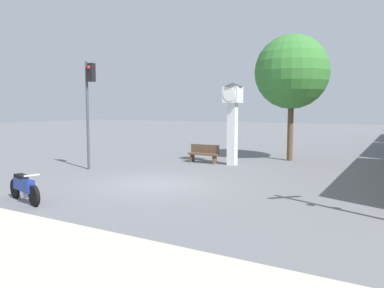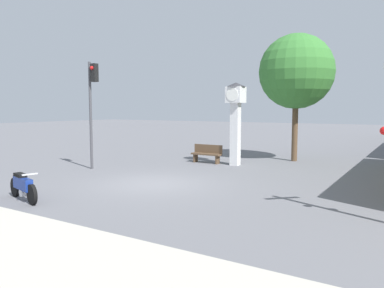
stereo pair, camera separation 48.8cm
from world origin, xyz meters
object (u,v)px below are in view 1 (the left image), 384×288
at_px(bench, 204,153).
at_px(traffic_light, 89,96).
at_px(clock_tower, 233,111).
at_px(street_tree, 292,72).
at_px(motorcycle, 24,187).

bearing_deg(bench, traffic_light, -127.80).
bearing_deg(clock_tower, traffic_light, -138.27).
bearing_deg(clock_tower, bench, -179.06).
bearing_deg(clock_tower, street_tree, 56.08).
height_order(motorcycle, traffic_light, traffic_light).
bearing_deg(bench, street_tree, 40.21).
bearing_deg(bench, motorcycle, -94.85).
relative_size(motorcycle, street_tree, 0.30).
xyz_separation_m(traffic_light, street_tree, (6.99, 7.43, 1.34)).
distance_m(traffic_light, street_tree, 10.29).
relative_size(clock_tower, bench, 2.49).
relative_size(traffic_light, bench, 3.02).
relative_size(motorcycle, traffic_light, 0.41).
height_order(motorcycle, clock_tower, clock_tower).
distance_m(clock_tower, street_tree, 4.11).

